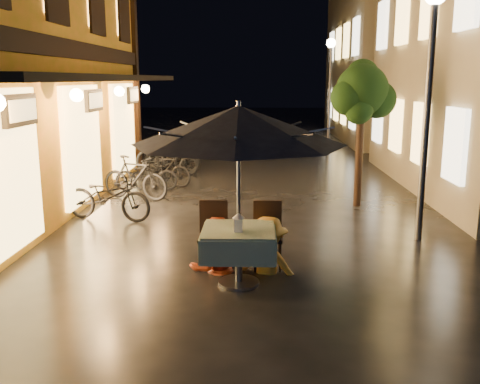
{
  "coord_description": "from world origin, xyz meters",
  "views": [
    {
      "loc": [
        0.17,
        -6.98,
        2.73
      ],
      "look_at": [
        -0.05,
        0.46,
        1.15
      ],
      "focal_mm": 40.0,
      "sensor_mm": 36.0,
      "label": 1
    }
  ],
  "objects_px": {
    "streetlamp_near": "(430,67)",
    "patio_umbrella": "(239,125)",
    "bicycle_0": "(108,196)",
    "person_orange": "(215,218)",
    "table_lantern": "(238,221)",
    "person_yellow": "(268,219)",
    "cafe_table": "(239,242)"
  },
  "relations": [
    {
      "from": "streetlamp_near",
      "to": "person_orange",
      "type": "distance_m",
      "value": 4.33
    },
    {
      "from": "patio_umbrella",
      "to": "person_orange",
      "type": "distance_m",
      "value": 1.52
    },
    {
      "from": "streetlamp_near",
      "to": "patio_umbrella",
      "type": "bearing_deg",
      "value": -144.96
    },
    {
      "from": "bicycle_0",
      "to": "patio_umbrella",
      "type": "bearing_deg",
      "value": -126.78
    },
    {
      "from": "patio_umbrella",
      "to": "table_lantern",
      "type": "distance_m",
      "value": 1.24
    },
    {
      "from": "table_lantern",
      "to": "patio_umbrella",
      "type": "bearing_deg",
      "value": 90.0
    },
    {
      "from": "patio_umbrella",
      "to": "person_orange",
      "type": "xyz_separation_m",
      "value": [
        -0.36,
        0.55,
        -1.37
      ]
    },
    {
      "from": "person_yellow",
      "to": "person_orange",
      "type": "bearing_deg",
      "value": 13.64
    },
    {
      "from": "patio_umbrella",
      "to": "person_yellow",
      "type": "distance_m",
      "value": 1.52
    },
    {
      "from": "person_orange",
      "to": "bicycle_0",
      "type": "height_order",
      "value": "person_orange"
    },
    {
      "from": "person_orange",
      "to": "streetlamp_near",
      "type": "bearing_deg",
      "value": -174.87
    },
    {
      "from": "streetlamp_near",
      "to": "person_yellow",
      "type": "bearing_deg",
      "value": -148.56
    },
    {
      "from": "streetlamp_near",
      "to": "patio_umbrella",
      "type": "distance_m",
      "value": 3.8
    },
    {
      "from": "cafe_table",
      "to": "patio_umbrella",
      "type": "distance_m",
      "value": 1.56
    },
    {
      "from": "patio_umbrella",
      "to": "person_yellow",
      "type": "xyz_separation_m",
      "value": [
        0.4,
        0.52,
        -1.37
      ]
    },
    {
      "from": "cafe_table",
      "to": "table_lantern",
      "type": "bearing_deg",
      "value": -90.0
    },
    {
      "from": "streetlamp_near",
      "to": "bicycle_0",
      "type": "bearing_deg",
      "value": 168.69
    },
    {
      "from": "person_yellow",
      "to": "bicycle_0",
      "type": "distance_m",
      "value": 4.14
    },
    {
      "from": "cafe_table",
      "to": "patio_umbrella",
      "type": "height_order",
      "value": "patio_umbrella"
    },
    {
      "from": "streetlamp_near",
      "to": "person_yellow",
      "type": "height_order",
      "value": "streetlamp_near"
    },
    {
      "from": "streetlamp_near",
      "to": "person_orange",
      "type": "height_order",
      "value": "streetlamp_near"
    },
    {
      "from": "cafe_table",
      "to": "bicycle_0",
      "type": "bearing_deg",
      "value": 129.13
    },
    {
      "from": "person_orange",
      "to": "table_lantern",
      "type": "bearing_deg",
      "value": 98.02
    },
    {
      "from": "bicycle_0",
      "to": "person_orange",
      "type": "bearing_deg",
      "value": -125.76
    },
    {
      "from": "streetlamp_near",
      "to": "patio_umbrella",
      "type": "height_order",
      "value": "streetlamp_near"
    },
    {
      "from": "table_lantern",
      "to": "person_orange",
      "type": "xyz_separation_m",
      "value": [
        -0.36,
        0.69,
        -0.14
      ]
    },
    {
      "from": "streetlamp_near",
      "to": "person_orange",
      "type": "xyz_separation_m",
      "value": [
        -3.41,
        -1.59,
        -2.14
      ]
    },
    {
      "from": "table_lantern",
      "to": "bicycle_0",
      "type": "relative_size",
      "value": 0.14
    },
    {
      "from": "person_yellow",
      "to": "cafe_table",
      "type": "bearing_deg",
      "value": 67.83
    },
    {
      "from": "person_yellow",
      "to": "bicycle_0",
      "type": "relative_size",
      "value": 0.87
    },
    {
      "from": "person_orange",
      "to": "person_yellow",
      "type": "bearing_deg",
      "value": 158.15
    },
    {
      "from": "patio_umbrella",
      "to": "person_orange",
      "type": "relative_size",
      "value": 1.81
    }
  ]
}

